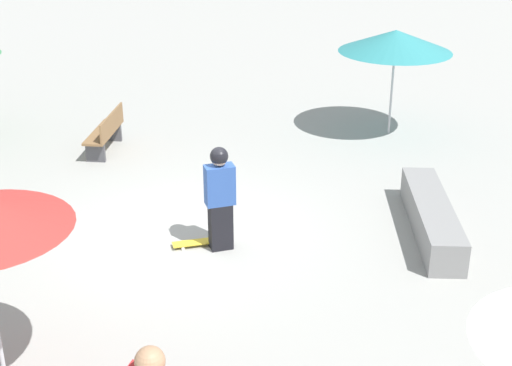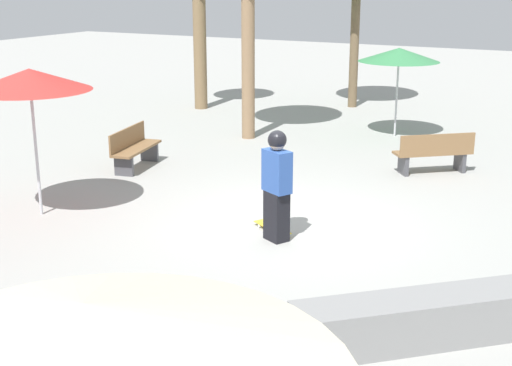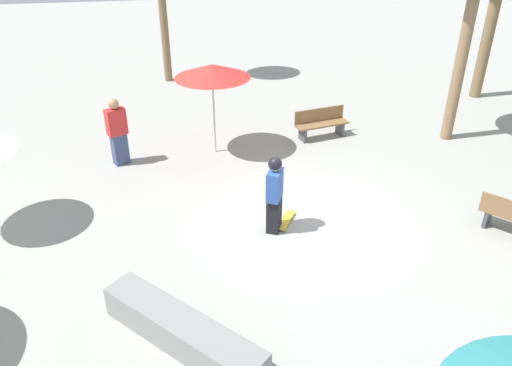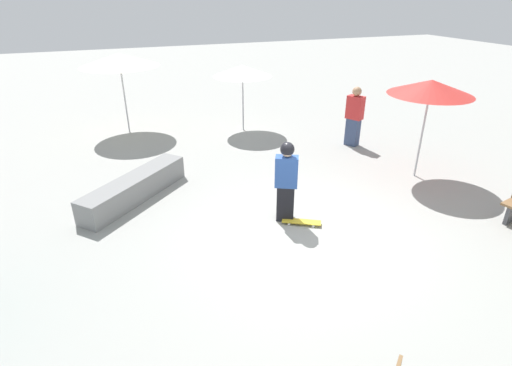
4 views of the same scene
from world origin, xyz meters
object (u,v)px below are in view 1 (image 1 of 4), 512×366
Objects in this scene: skater_main at (220,195)px; skateboard at (197,242)px; concrete_ledge at (431,217)px; shade_umbrella_teal at (396,41)px; bench_far at (106,132)px.

skater_main is 2.17× the size of skateboard.
skateboard is 0.31× the size of concrete_ledge.
skater_main is 0.69× the size of shade_umbrella_teal.
skater_main reaches higher than concrete_ledge.
shade_umbrella_teal is at bearing -141.46° from skateboard.
concrete_ledge is 5.23m from shade_umbrella_teal.
skateboard is at bearing -26.52° from skater_main.
bench_far reaches higher than concrete_ledge.
shade_umbrella_teal reaches higher than skater_main.
bench_far is (-4.91, 1.14, -0.50)m from skater_main.
skater_main is at bearing -142.75° from bench_far.
concrete_ledge is at bearing 172.22° from skateboard.
skater_main is at bearing 156.12° from skateboard.
bench_far is at bearing -166.28° from concrete_ledge.
shade_umbrella_teal is (-3.38, 3.53, 1.86)m from concrete_ledge.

